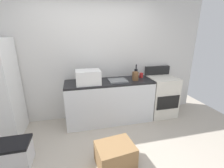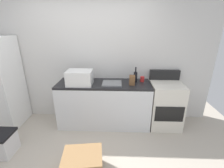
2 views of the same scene
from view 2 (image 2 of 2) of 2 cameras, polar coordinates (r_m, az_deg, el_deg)
The scene contains 9 objects.
wall_back at distance 3.29m, azimuth -7.90°, elevation 9.10°, with size 5.00×0.10×2.60m, color silver.
kitchen_counter at distance 3.20m, azimuth -2.88°, elevation -7.23°, with size 1.80×0.60×0.90m.
stove_oven at distance 3.33m, azimuth 18.72°, elevation -6.94°, with size 0.60×0.61×1.10m.
microwave at distance 2.95m, azimuth -11.67°, elevation 2.28°, with size 0.46×0.34×0.27m, color white.
sink_basin at distance 2.95m, azimuth -0.01°, elevation 0.20°, with size 0.36×0.32×0.03m, color slate.
wine_bottle at distance 3.07m, azimuth 8.52°, elevation 2.69°, with size 0.07×0.07×0.30m.
coffee_mug at distance 3.14m, azimuth 10.97°, elevation 1.75°, with size 0.08×0.08×0.10m, color red.
knife_block at distance 2.92m, azimuth 7.33°, elevation 1.40°, with size 0.10×0.10×0.18m, color brown.
cardboard_box_large at distance 2.42m, azimuth -10.54°, elevation -26.81°, with size 0.52×0.42×0.33m, color olive.
Camera 2 is at (0.57, -1.63, 1.93)m, focal length 25.08 mm.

